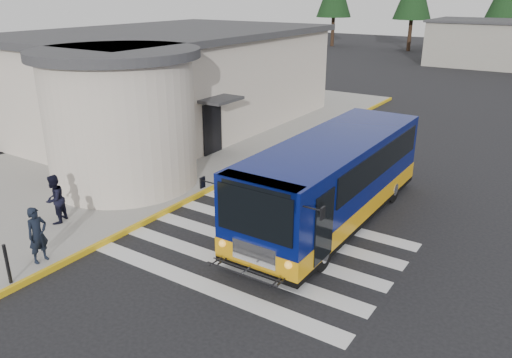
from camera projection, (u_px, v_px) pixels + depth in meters
The scene contains 9 objects.
ground at pixel (283, 239), 14.55m from camera, with size 140.00×140.00×0.00m, color black.
sidewalk at pixel (155, 151), 22.27m from camera, with size 10.00×34.00×0.15m, color gray.
curb_strip at pixel (246, 171), 19.73m from camera, with size 0.12×34.00×0.16m, color gold.
station_building at pixel (165, 82), 24.61m from camera, with size 12.70×18.70×4.80m.
crosswalk at pixel (253, 245), 14.18m from camera, with size 8.00×5.35×0.01m.
transit_bus at pixel (332, 183), 15.26m from camera, with size 3.41×9.37×2.64m.
pedestrian_a at pixel (38, 235), 12.79m from camera, with size 0.55×0.36×1.51m, color black.
pedestrian_b at pixel (55, 199), 14.97m from camera, with size 0.74×0.57×1.51m, color black.
bollard at pixel (7, 264), 11.90m from camera, with size 0.08×0.08×1.04m, color black.
Camera 1 is at (6.48, -11.28, 6.78)m, focal length 35.00 mm.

